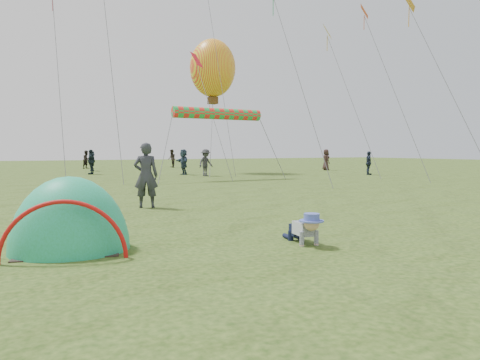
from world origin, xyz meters
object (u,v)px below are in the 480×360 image
crawling_toddler (305,228)px  popup_tent (71,251)px  standing_adult (146,175)px  balloon_kite (213,72)px

crawling_toddler → popup_tent: bearing=167.1°
popup_tent → standing_adult: bearing=75.0°
standing_adult → crawling_toddler: bearing=119.5°
balloon_kite → standing_adult: bearing=-120.0°
popup_tent → standing_adult: 5.46m
crawling_toddler → balloon_kite: bearing=77.5°
standing_adult → balloon_kite: (9.85, 17.06, 6.54)m
standing_adult → balloon_kite: 20.75m
crawling_toddler → standing_adult: size_ratio=0.41×
crawling_toddler → balloon_kite: size_ratio=0.16×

